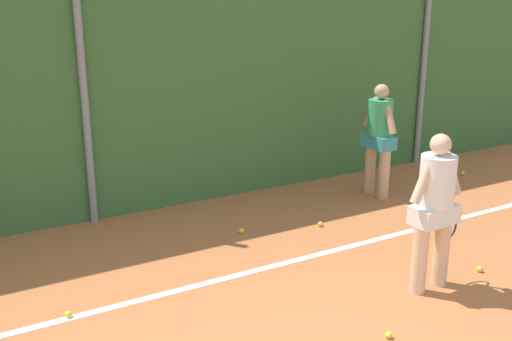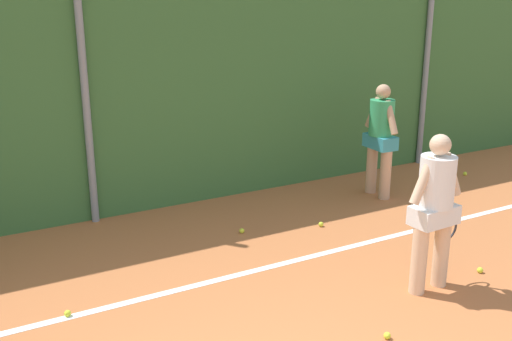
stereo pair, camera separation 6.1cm
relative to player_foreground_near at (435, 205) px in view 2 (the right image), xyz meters
The scene contains 12 objects.
hedge_fence_backdrop 4.69m from the player_foreground_near, 124.01° to the left, with size 20.57×0.25×3.50m, color #386633.
fence_post_center 4.57m from the player_foreground_near, 125.26° to the left, with size 0.10×0.10×3.73m, color gray.
fence_post_right 5.04m from the player_foreground_near, 47.45° to the left, with size 0.10×0.10×3.73m, color gray.
court_baseline_paint 3.02m from the player_foreground_near, 154.13° to the left, with size 15.04×0.10×0.01m, color white.
player_foreground_near is the anchor object (origin of this frame).
player_backcourt_far 3.01m from the player_foreground_near, 60.08° to the left, with size 0.37×0.72×1.72m.
tennis_ball_1 2.18m from the player_foreground_near, 89.84° to the left, with size 0.07×0.07×0.07m, color #CCDB33.
tennis_ball_2 4.48m from the player_foreground_near, 37.48° to the left, with size 0.07×0.07×0.07m, color #CCDB33.
tennis_ball_3 1.20m from the player_foreground_near, ahead, with size 0.07×0.07×0.07m, color #CCDB33.
tennis_ball_4 3.82m from the player_foreground_near, 159.84° to the left, with size 0.07×0.07×0.07m, color #CCDB33.
tennis_ball_6 2.67m from the player_foreground_near, 114.18° to the left, with size 0.07×0.07×0.07m, color #CCDB33.
tennis_ball_9 1.47m from the player_foreground_near, 152.35° to the right, with size 0.07×0.07×0.07m, color #CCDB33.
Camera 2 is at (-1.81, -2.71, 3.06)m, focal length 42.11 mm.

